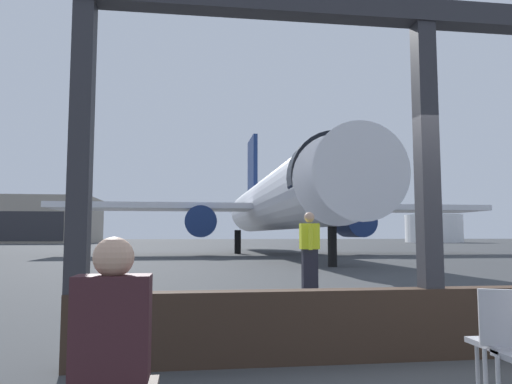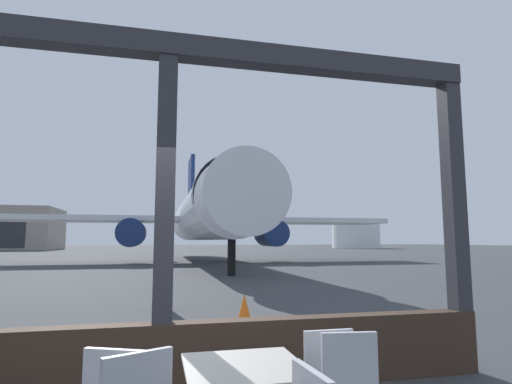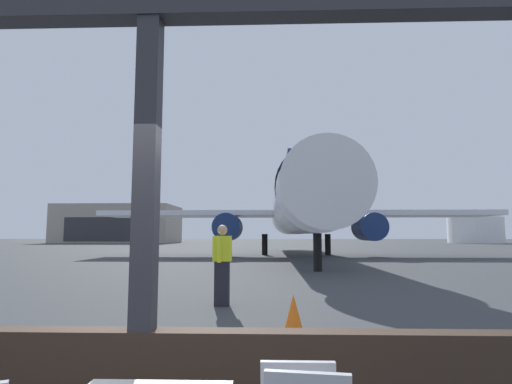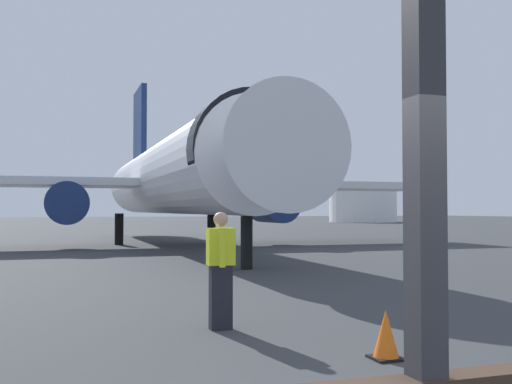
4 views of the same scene
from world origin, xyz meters
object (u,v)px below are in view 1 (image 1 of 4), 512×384
Objects in this scene: distant_hangar at (25,220)px; fuel_storage_tank at (434,229)px; airplane at (279,202)px; traffic_cone at (426,293)px; ground_crew_worker at (310,251)px; cafe_chair_side_extra at (508,337)px; seated_passenger at (110,342)px.

fuel_storage_tank is at bearing -2.34° from distant_hangar.
fuel_storage_tank is (36.33, 48.52, -0.96)m from airplane.
ground_crew_worker is at bearing 121.04° from traffic_cone.
fuel_storage_tank is (39.70, 75.48, 1.85)m from cafe_chair_side_extra.
cafe_chair_side_extra is at bearing -69.97° from distant_hangar.
ground_crew_worker is 79.09m from fuel_storage_tank.
seated_passenger is at bearing -102.38° from airplane.
airplane reaches higher than seated_passenger.
airplane is (6.01, 27.36, 2.68)m from seated_passenger.
cafe_chair_side_extra reaches higher than traffic_cone.
seated_passenger is 6.63m from traffic_cone.
airplane is at bearing 82.87° from cafe_chair_side_extra.
cafe_chair_side_extra is at bearing -92.65° from ground_crew_worker.
distant_hangar is at bearing 112.02° from ground_crew_worker.
airplane reaches higher than traffic_cone.
cafe_chair_side_extra is at bearing 8.70° from seated_passenger.
seated_passenger is 0.71× the size of ground_crew_worker.
airplane is 60.62m from fuel_storage_tank.
seated_passenger is 28.14m from airplane.
fuel_storage_tank is at bearing 62.26° from cafe_chair_side_extra.
seated_passenger is 0.04× the size of airplane.
cafe_chair_side_extra is 27.31m from airplane.
distant_hangar is (-25.90, 78.67, 2.98)m from seated_passenger.
ground_crew_worker is at bearing -119.87° from fuel_storage_tank.
fuel_storage_tank is (37.97, 70.91, 2.11)m from traffic_cone.
traffic_cone is 79.74m from distant_hangar.
airplane is (3.37, 26.96, 2.81)m from cafe_chair_side_extra.
ground_crew_worker is 77.02m from distant_hangar.
airplane is 60.42m from distant_hangar.
seated_passenger is 0.06× the size of distant_hangar.
distant_hangar reaches higher than ground_crew_worker.
distant_hangar is at bearing 112.33° from traffic_cone.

